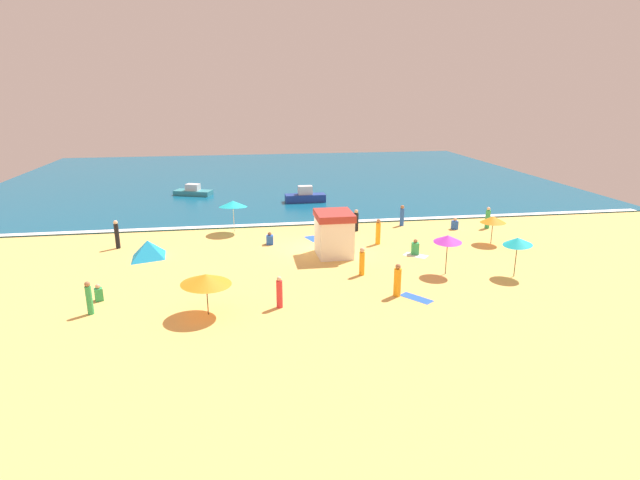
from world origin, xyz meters
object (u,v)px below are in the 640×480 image
at_px(beach_umbrella_2, 518,241).
at_px(beachgoer_6, 356,221).
at_px(beach_umbrella_3, 206,279).
at_px(beachgoer_12, 402,216).
at_px(beachgoer_7, 117,235).
at_px(beachgoer_4, 270,239).
at_px(beachgoer_1, 362,261).
at_px(lifeguard_cabana, 334,233).
at_px(beach_umbrella_0, 493,219).
at_px(beach_tent, 148,249).
at_px(beachgoer_3, 99,293).
at_px(small_boat_0, 193,191).
at_px(beach_umbrella_1, 448,239).
at_px(small_boat_1, 305,197).
at_px(beachgoer_0, 488,218).
at_px(beachgoer_2, 397,281).
at_px(beachgoer_5, 279,293).
at_px(beachgoer_11, 378,232).
at_px(beachgoer_8, 415,248).
at_px(beachgoer_9, 89,298).
at_px(beachgoer_10, 455,224).
at_px(beach_umbrella_4, 233,204).

height_order(beach_umbrella_2, beachgoer_6, beach_umbrella_2).
height_order(beach_umbrella_3, beachgoer_12, beach_umbrella_3).
bearing_deg(beachgoer_7, beachgoer_4, -4.07).
distance_m(beach_umbrella_3, beachgoer_1, 9.05).
xyz_separation_m(lifeguard_cabana, beach_umbrella_0, (10.78, 0.77, 0.25)).
distance_m(beach_tent, beachgoer_3, 6.60).
bearing_deg(beach_umbrella_3, small_boat_0, 95.66).
bearing_deg(beach_umbrella_1, small_boat_1, 104.99).
xyz_separation_m(beach_umbrella_3, beachgoer_3, (-5.29, 2.47, -1.34)).
relative_size(beach_tent, beachgoer_0, 1.73).
distance_m(beachgoer_2, beachgoer_5, 5.86).
bearing_deg(beach_umbrella_1, beachgoer_12, 85.26).
height_order(beach_umbrella_3, beachgoer_11, beach_umbrella_3).
bearing_deg(beachgoer_8, small_boat_0, 125.86).
bearing_deg(beachgoer_4, beachgoer_9, -132.34).
xyz_separation_m(beachgoer_3, beachgoer_6, (15.14, 10.41, 0.38)).
bearing_deg(beachgoer_12, beachgoer_8, -101.22).
xyz_separation_m(beach_tent, beachgoer_7, (-2.24, 2.28, 0.38)).
bearing_deg(beachgoer_10, beach_tent, -171.19).
relative_size(beachgoer_9, small_boat_0, 0.41).
height_order(beachgoer_3, beachgoer_5, beachgoer_5).
height_order(beach_umbrella_1, beachgoer_9, beach_umbrella_1).
bearing_deg(beach_umbrella_4, beach_umbrella_3, -94.77).
distance_m(beach_umbrella_4, beachgoer_12, 12.50).
xyz_separation_m(beachgoer_1, small_boat_0, (-10.85, 23.78, -0.34)).
bearing_deg(beachgoer_8, beachgoer_4, 157.90).
relative_size(beach_umbrella_0, beachgoer_0, 1.42).
xyz_separation_m(beachgoer_3, beachgoer_4, (8.78, 8.05, -0.02)).
bearing_deg(beachgoer_0, beachgoer_12, 163.94).
distance_m(beach_umbrella_4, beachgoer_3, 13.20).
bearing_deg(beachgoer_10, beach_umbrella_2, -94.73).
xyz_separation_m(beachgoer_1, beachgoer_8, (4.13, 3.05, -0.36)).
bearing_deg(beachgoer_12, beachgoer_5, -127.37).
xyz_separation_m(lifeguard_cabana, beachgoer_1, (0.87, -3.69, -0.61)).
xyz_separation_m(beach_umbrella_3, beachgoer_8, (12.24, 6.97, -1.30)).
distance_m(beach_tent, beachgoer_1, 13.09).
relative_size(beachgoer_0, beachgoer_5, 1.04).
xyz_separation_m(beach_tent, small_boat_0, (1.24, 18.76, -0.10)).
xyz_separation_m(small_boat_0, small_boat_1, (10.23, -4.81, 0.14)).
xyz_separation_m(beachgoer_4, beachgoer_5, (-0.21, -10.24, 0.39)).
relative_size(beach_tent, beachgoer_7, 1.49).
distance_m(beach_tent, beachgoer_2, 15.46).
xyz_separation_m(beach_umbrella_3, beachgoer_11, (10.54, 9.45, -0.89)).
bearing_deg(lifeguard_cabana, beach_umbrella_3, -133.53).
bearing_deg(beachgoer_3, beachgoer_9, -89.42).
bearing_deg(beachgoer_8, beachgoer_9, -160.91).
bearing_deg(beachgoer_11, beach_umbrella_2, -50.78).
bearing_deg(beach_umbrella_1, small_boat_0, 122.41).
bearing_deg(beachgoer_4, beachgoer_7, 175.93).
bearing_deg(beachgoer_9, beachgoer_8, 19.09).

